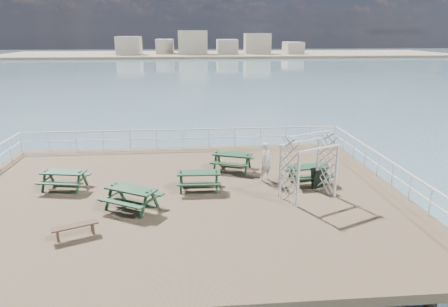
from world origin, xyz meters
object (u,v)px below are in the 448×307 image
picnic_table_a (64,176)px  flat_bench_far (75,228)px  person (266,162)px  picnic_table_d (131,194)px  picnic_table_e (309,171)px  picnic_table_b (232,158)px  picnic_table_c (199,177)px  trellis_arbor (308,169)px

picnic_table_a → flat_bench_far: picnic_table_a is taller
flat_bench_far → person: size_ratio=0.83×
picnic_table_d → picnic_table_e: size_ratio=1.24×
picnic_table_d → picnic_table_e: bearing=46.1°
picnic_table_a → picnic_table_e: size_ratio=1.03×
picnic_table_b → picnic_table_e: size_ratio=1.14×
picnic_table_b → flat_bench_far: picnic_table_b is taller
picnic_table_c → person: (2.98, 0.76, 0.31)m
picnic_table_d → person: person is taller
picnic_table_a → picnic_table_d: (3.08, -2.28, 0.04)m
picnic_table_b → picnic_table_d: (-4.19, -4.10, 0.03)m
picnic_table_b → picnic_table_e: 3.73m
picnic_table_b → trellis_arbor: trellis_arbor is taller
picnic_table_b → picnic_table_c: 2.89m
picnic_table_b → person: (1.32, -1.62, 0.30)m
trellis_arbor → picnic_table_b: bearing=101.3°
trellis_arbor → picnic_table_d: bearing=159.5°
flat_bench_far → picnic_table_c: bearing=18.6°
picnic_table_e → flat_bench_far: (-8.85, -4.07, -0.24)m
picnic_table_b → picnic_table_d: size_ratio=0.92×
picnic_table_c → picnic_table_e: size_ratio=0.93×
picnic_table_d → picnic_table_c: bearing=64.5°
picnic_table_e → flat_bench_far: 9.74m
picnic_table_c → picnic_table_d: picnic_table_d is taller
picnic_table_b → flat_bench_far: size_ratio=1.54×
picnic_table_e → trellis_arbor: trellis_arbor is taller
picnic_table_d → flat_bench_far: bearing=-97.2°
picnic_table_e → picnic_table_d: bearing=-172.7°
picnic_table_a → picnic_table_e: (10.40, -0.20, -0.01)m
picnic_table_b → trellis_arbor: 4.46m
trellis_arbor → flat_bench_far: bearing=171.9°
flat_bench_far → picnic_table_e: bearing=0.9°
picnic_table_a → picnic_table_c: 5.64m
picnic_table_a → flat_bench_far: 4.55m
picnic_table_d → trellis_arbor: (6.80, 0.53, 0.57)m
picnic_table_e → person: (-1.81, 0.40, 0.32)m
picnic_table_a → trellis_arbor: size_ratio=0.77×
picnic_table_c → picnic_table_b: bearing=56.8°
picnic_table_a → trellis_arbor: 10.06m
picnic_table_a → picnic_table_e: bearing=9.7°
picnic_table_e → person: bearing=158.8°
picnic_table_c → flat_bench_far: size_ratio=1.25×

